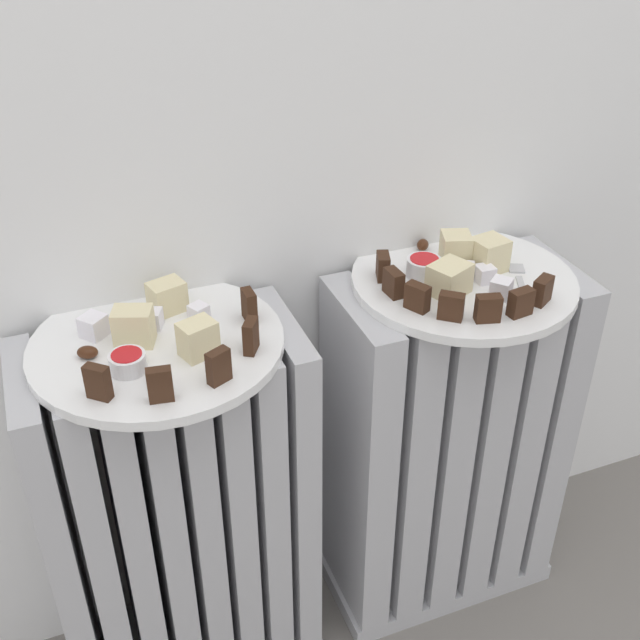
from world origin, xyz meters
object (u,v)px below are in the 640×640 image
(radiator_left, at_px, (181,521))
(radiator_right, at_px, (444,447))
(plate_left, at_px, (157,344))
(jam_bowl_left, at_px, (128,361))
(plate_right, at_px, (463,280))
(fork, at_px, (520,281))
(jam_bowl_right, at_px, (424,266))

(radiator_left, xyz_separation_m, radiator_right, (0.40, 0.00, 0.00))
(plate_left, distance_m, jam_bowl_left, 0.06)
(radiator_left, distance_m, plate_left, 0.29)
(plate_right, bearing_deg, radiator_left, 180.00)
(plate_right, relative_size, jam_bowl_left, 7.26)
(radiator_left, distance_m, fork, 0.55)
(radiator_left, bearing_deg, plate_right, 0.00)
(plate_right, bearing_deg, jam_bowl_left, -173.94)
(jam_bowl_left, xyz_separation_m, jam_bowl_right, (0.39, 0.07, 0.00))
(jam_bowl_left, bearing_deg, plate_left, 49.78)
(radiator_left, relative_size, plate_left, 1.90)
(plate_right, bearing_deg, plate_left, 180.00)
(plate_right, bearing_deg, radiator_right, 0.00)
(fork, bearing_deg, jam_bowl_left, -178.98)
(radiator_right, bearing_deg, radiator_left, 180.00)
(plate_right, bearing_deg, fork, -32.25)
(plate_left, xyz_separation_m, jam_bowl_left, (-0.04, -0.05, 0.02))
(jam_bowl_right, relative_size, fork, 0.45)
(radiator_left, height_order, fork, fork)
(radiator_right, relative_size, jam_bowl_left, 13.82)
(radiator_right, height_order, fork, fork)
(jam_bowl_left, distance_m, jam_bowl_right, 0.40)
(radiator_left, height_order, radiator_right, same)
(plate_left, height_order, plate_right, same)
(jam_bowl_right, bearing_deg, jam_bowl_left, -170.14)
(radiator_right, relative_size, fork, 5.57)
(radiator_right, bearing_deg, plate_left, 180.00)
(plate_right, distance_m, jam_bowl_right, 0.06)
(jam_bowl_left, bearing_deg, radiator_right, 6.06)
(radiator_left, relative_size, fork, 5.57)
(radiator_right, bearing_deg, jam_bowl_left, -173.94)
(jam_bowl_right, bearing_deg, fork, -28.79)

